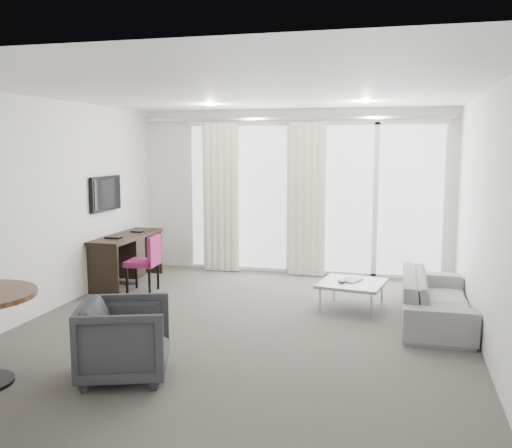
% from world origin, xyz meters
% --- Properties ---
extents(floor, '(5.00, 6.00, 0.00)m').
position_xyz_m(floor, '(0.00, 0.00, 0.00)').
color(floor, '#4F4C46').
rests_on(floor, ground).
extents(ceiling, '(5.00, 6.00, 0.00)m').
position_xyz_m(ceiling, '(0.00, 0.00, 2.60)').
color(ceiling, white).
rests_on(ceiling, ground).
extents(wall_left, '(0.00, 6.00, 2.60)m').
position_xyz_m(wall_left, '(-2.50, 0.00, 1.30)').
color(wall_left, silver).
rests_on(wall_left, ground).
extents(wall_right, '(0.00, 6.00, 2.60)m').
position_xyz_m(wall_right, '(2.50, 0.00, 1.30)').
color(wall_right, silver).
rests_on(wall_right, ground).
extents(wall_front, '(5.00, 0.00, 2.60)m').
position_xyz_m(wall_front, '(0.00, -3.00, 1.30)').
color(wall_front, silver).
rests_on(wall_front, ground).
extents(window_panel, '(4.00, 0.02, 2.38)m').
position_xyz_m(window_panel, '(0.30, 2.98, 1.20)').
color(window_panel, white).
rests_on(window_panel, ground).
extents(window_frame, '(4.10, 0.06, 2.44)m').
position_xyz_m(window_frame, '(0.30, 2.97, 1.20)').
color(window_frame, white).
rests_on(window_frame, ground).
extents(curtain_left, '(0.60, 0.20, 2.38)m').
position_xyz_m(curtain_left, '(-1.15, 2.82, 1.20)').
color(curtain_left, beige).
rests_on(curtain_left, ground).
extents(curtain_right, '(0.60, 0.20, 2.38)m').
position_xyz_m(curtain_right, '(0.25, 2.82, 1.20)').
color(curtain_right, beige).
rests_on(curtain_right, ground).
extents(curtain_track, '(4.80, 0.04, 0.04)m').
position_xyz_m(curtain_track, '(0.00, 2.82, 2.45)').
color(curtain_track, '#B2B2B7').
rests_on(curtain_track, ceiling).
extents(downlight_a, '(0.12, 0.12, 0.02)m').
position_xyz_m(downlight_a, '(-0.90, 1.60, 2.59)').
color(downlight_a, '#FFE0B2').
rests_on(downlight_a, ceiling).
extents(downlight_b, '(0.12, 0.12, 0.02)m').
position_xyz_m(downlight_b, '(1.20, 1.60, 2.59)').
color(downlight_b, '#FFE0B2').
rests_on(downlight_b, ceiling).
extents(desk, '(0.48, 1.54, 0.72)m').
position_xyz_m(desk, '(-2.24, 1.64, 0.36)').
color(desk, black).
rests_on(desk, floor).
extents(tv, '(0.05, 0.80, 0.50)m').
position_xyz_m(tv, '(-2.46, 1.45, 1.35)').
color(tv, black).
rests_on(tv, wall_left).
extents(desk_chair, '(0.46, 0.43, 0.80)m').
position_xyz_m(desk_chair, '(-1.80, 1.22, 0.40)').
color(desk_chair, '#7F1B4D').
rests_on(desk_chair, floor).
extents(tub_armchair, '(0.96, 0.95, 0.69)m').
position_xyz_m(tub_armchair, '(-0.63, -1.59, 0.35)').
color(tub_armchair, '#2E2E33').
rests_on(tub_armchair, floor).
extents(coffee_table, '(0.88, 0.88, 0.34)m').
position_xyz_m(coffee_table, '(1.12, 1.07, 0.17)').
color(coffee_table, gray).
rests_on(coffee_table, floor).
extents(remote, '(0.11, 0.17, 0.02)m').
position_xyz_m(remote, '(1.02, 1.03, 0.36)').
color(remote, black).
rests_on(remote, coffee_table).
extents(magazine, '(0.34, 0.38, 0.02)m').
position_xyz_m(magazine, '(1.10, 1.14, 0.36)').
color(magazine, gray).
rests_on(magazine, coffee_table).
extents(sofa, '(0.75, 1.91, 0.56)m').
position_xyz_m(sofa, '(2.11, 0.78, 0.28)').
color(sofa, gray).
rests_on(sofa, floor).
extents(terrace_slab, '(5.60, 3.00, 0.12)m').
position_xyz_m(terrace_slab, '(0.30, 4.50, -0.06)').
color(terrace_slab, '#4D4D50').
rests_on(terrace_slab, ground).
extents(rattan_chair_a, '(0.60, 0.60, 0.86)m').
position_xyz_m(rattan_chair_a, '(0.86, 4.18, 0.43)').
color(rattan_chair_a, '#4E3422').
rests_on(rattan_chair_a, terrace_slab).
extents(rattan_chair_b, '(0.71, 0.71, 0.89)m').
position_xyz_m(rattan_chair_b, '(2.06, 4.52, 0.44)').
color(rattan_chair_b, '#4E3422').
rests_on(rattan_chair_b, terrace_slab).
extents(rattan_table, '(0.61, 0.61, 0.48)m').
position_xyz_m(rattan_table, '(1.78, 3.69, 0.24)').
color(rattan_table, '#4E3422').
rests_on(rattan_table, terrace_slab).
extents(balustrade, '(5.50, 0.06, 1.05)m').
position_xyz_m(balustrade, '(0.30, 5.95, 0.50)').
color(balustrade, '#B2B2B7').
rests_on(balustrade, terrace_slab).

